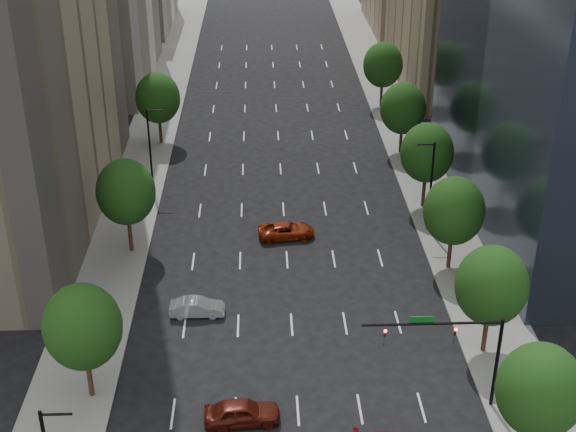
{
  "coord_description": "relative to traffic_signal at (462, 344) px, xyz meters",
  "views": [
    {
      "loc": [
        -2.22,
        -11.79,
        36.15
      ],
      "look_at": [
        -0.17,
        42.94,
        8.0
      ],
      "focal_mm": 50.19,
      "sensor_mm": 36.0,
      "label": 1
    }
  ],
  "objects": [
    {
      "name": "tree_left_0",
      "position": [
        -24.53,
        2.0,
        0.58
      ],
      "size": [
        5.2,
        5.2,
        8.75
      ],
      "color": "#382316",
      "rests_on": "ground"
    },
    {
      "name": "traffic_signal",
      "position": [
        0.0,
        0.0,
        0.0
      ],
      "size": [
        9.12,
        0.4,
        7.38
      ],
      "color": "black",
      "rests_on": "ground"
    },
    {
      "name": "sidewalk_left",
      "position": [
        -26.03,
        30.0,
        -5.1
      ],
      "size": [
        6.0,
        200.0,
        0.15
      ],
      "primitive_type": "cube",
      "color": "slate",
      "rests_on": "ground"
    },
    {
      "name": "car_maroon",
      "position": [
        -14.22,
        -1.01,
        -4.32
      ],
      "size": [
        5.13,
        2.4,
        1.7
      ],
      "primitive_type": "imported",
      "rotation": [
        0.0,
        0.0,
        1.65
      ],
      "color": "#4C140C",
      "rests_on": "ground"
    },
    {
      "name": "tree_right_5",
      "position": [
        3.47,
        60.0,
        0.58
      ],
      "size": [
        5.2,
        5.2,
        8.75
      ],
      "color": "#382316",
      "rests_on": "ground"
    },
    {
      "name": "tree_right_4",
      "position": [
        3.47,
        44.0,
        0.29
      ],
      "size": [
        5.2,
        5.2,
        8.46
      ],
      "color": "#382316",
      "rests_on": "ground"
    },
    {
      "name": "tree_left_2",
      "position": [
        -24.53,
        48.0,
        0.5
      ],
      "size": [
        5.2,
        5.2,
        8.68
      ],
      "color": "#382316",
      "rests_on": "ground"
    },
    {
      "name": "car_silver",
      "position": [
        -17.94,
        11.6,
        -4.46
      ],
      "size": [
        4.34,
        1.53,
        1.43
      ],
      "primitive_type": "imported",
      "rotation": [
        0.0,
        0.0,
        1.57
      ],
      "color": "#A1A1A7",
      "rests_on": "ground"
    },
    {
      "name": "sidewalk_right",
      "position": [
        4.97,
        30.0,
        -5.1
      ],
      "size": [
        6.0,
        200.0,
        0.15
      ],
      "primitive_type": "cube",
      "color": "slate",
      "rests_on": "ground"
    },
    {
      "name": "tree_left_1",
      "position": [
        -24.53,
        22.0,
        0.79
      ],
      "size": [
        5.2,
        5.2,
        8.97
      ],
      "color": "#382316",
      "rests_on": "ground"
    },
    {
      "name": "streetlight_ln",
      "position": [
        -23.96,
        35.0,
        -0.33
      ],
      "size": [
        1.7,
        0.2,
        9.0
      ],
      "color": "black",
      "rests_on": "ground"
    },
    {
      "name": "tree_right_1",
      "position": [
        3.47,
        6.0,
        0.58
      ],
      "size": [
        5.2,
        5.2,
        8.75
      ],
      "color": "#382316",
      "rests_on": "ground"
    },
    {
      "name": "streetlight_rn",
      "position": [
        2.91,
        25.0,
        -0.33
      ],
      "size": [
        1.7,
        0.2,
        9.0
      ],
      "color": "black",
      "rests_on": "ground"
    },
    {
      "name": "tree_right_3",
      "position": [
        3.47,
        30.0,
        0.72
      ],
      "size": [
        5.2,
        5.2,
        8.89
      ],
      "color": "#382316",
      "rests_on": "ground"
    },
    {
      "name": "car_red_far",
      "position": [
        -10.43,
        24.15,
        -4.44
      ],
      "size": [
        5.52,
        3.06,
        1.46
      ],
      "primitive_type": "imported",
      "rotation": [
        0.0,
        0.0,
        1.7
      ],
      "color": "maroon",
      "rests_on": "ground"
    },
    {
      "name": "tree_right_2",
      "position": [
        3.47,
        18.0,
        0.43
      ],
      "size": [
        5.2,
        5.2,
        8.61
      ],
      "color": "#382316",
      "rests_on": "ground"
    },
    {
      "name": "tree_right_0",
      "position": [
        3.47,
        -5.0,
        0.22
      ],
      "size": [
        5.2,
        5.2,
        8.39
      ],
      "color": "#382316",
      "rests_on": "ground"
    }
  ]
}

